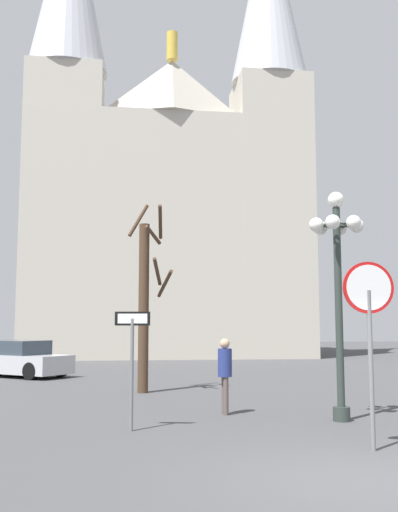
# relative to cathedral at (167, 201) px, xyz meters

# --- Properties ---
(ground_plane) EXTENTS (120.00, 120.00, 0.00)m
(ground_plane) POSITION_rel_cathedral_xyz_m (0.27, -31.00, -10.11)
(ground_plane) COLOR #424244
(cathedral) EXTENTS (17.90, 11.45, 30.97)m
(cathedral) POSITION_rel_cathedral_xyz_m (0.00, 0.00, 0.00)
(cathedral) COLOR #BCB5A5
(cathedral) RESTS_ON ground
(stop_sign) EXTENTS (0.86, 0.08, 3.06)m
(stop_sign) POSITION_rel_cathedral_xyz_m (1.19, -29.18, -7.93)
(stop_sign) COLOR slate
(stop_sign) RESTS_ON ground
(one_way_arrow_sign) EXTENTS (0.69, 0.18, 2.27)m
(one_way_arrow_sign) POSITION_rel_cathedral_xyz_m (-2.66, -26.87, -8.63)
(one_way_arrow_sign) COLOR slate
(one_way_arrow_sign) RESTS_ON ground
(street_lamp) EXTENTS (1.23, 1.11, 4.91)m
(street_lamp) POSITION_rel_cathedral_xyz_m (1.75, -26.29, -6.84)
(street_lamp) COLOR #2D3833
(street_lamp) RESTS_ON ground
(bare_tree) EXTENTS (1.37, 1.39, 5.78)m
(bare_tree) POSITION_rel_cathedral_xyz_m (-2.17, -20.51, -7.35)
(bare_tree) COLOR #473323
(bare_tree) RESTS_ON ground
(parked_car_near_silver) EXTENTS (4.39, 3.97, 1.40)m
(parked_car_near_silver) POSITION_rel_cathedral_xyz_m (-6.84, -14.39, -9.45)
(parked_car_near_silver) COLOR #B7B7BC
(parked_car_near_silver) RESTS_ON ground
(pedestrian_walking) EXTENTS (0.32, 0.32, 1.70)m
(pedestrian_walking) POSITION_rel_cathedral_xyz_m (-0.52, -25.07, -9.08)
(pedestrian_walking) COLOR #594C47
(pedestrian_walking) RESTS_ON ground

